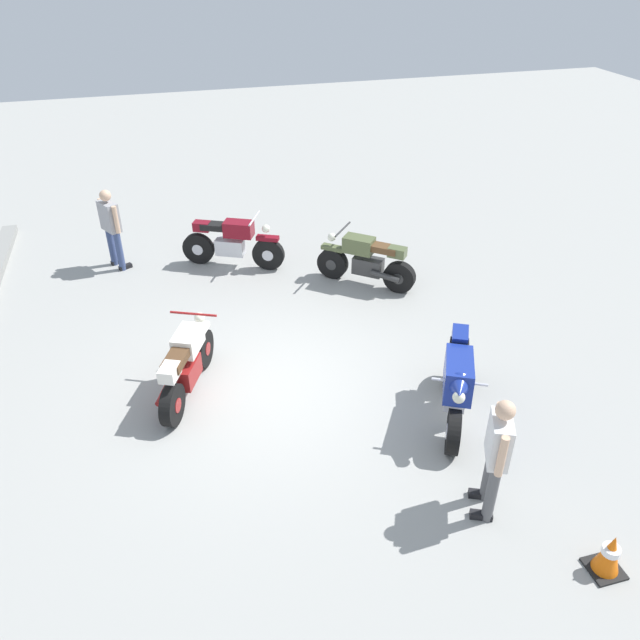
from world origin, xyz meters
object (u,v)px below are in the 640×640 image
Objects in this scene: motorcycle_blue_sportbike at (456,383)px; person_in_gray_shirt at (111,225)px; motorcycle_olive_vintage at (366,261)px; motorcycle_maroon_cruiser at (232,242)px; person_in_white_shirt at (497,451)px; motorcycle_cream_vintage at (186,365)px; traffic_cone at (610,554)px.

motorcycle_blue_sportbike is 7.43m from person_in_gray_shirt.
motorcycle_blue_sportbike is at bearing -81.42° from person_in_gray_shirt.
motorcycle_maroon_cruiser is at bearing 8.06° from motorcycle_olive_vintage.
person_in_white_shirt is 1.00× the size of person_in_gray_shirt.
motorcycle_blue_sportbike is 5.80m from motorcycle_maroon_cruiser.
person_in_white_shirt is (-3.11, -3.16, 0.43)m from motorcycle_cream_vintage.
motorcycle_blue_sportbike reaches higher than motorcycle_cream_vintage.
person_in_gray_shirt is at bearing 36.98° from motorcycle_cream_vintage.
motorcycle_maroon_cruiser is 2.34m from person_in_gray_shirt.
traffic_cone is at bearing -45.42° from motorcycle_maroon_cruiser.
person_in_white_shirt is (-5.50, 0.39, 0.43)m from motorcycle_olive_vintage.
motorcycle_maroon_cruiser is 3.65× the size of traffic_cone.
person_in_gray_shirt is (5.90, 4.50, 0.32)m from motorcycle_blue_sportbike.
motorcycle_cream_vintage is 4.02m from motorcycle_maroon_cruiser.
motorcycle_cream_vintage is 5.80m from traffic_cone.
motorcycle_maroon_cruiser is at bearing 6.17° from motorcycle_cream_vintage.
motorcycle_olive_vintage is 3.91m from motorcycle_blue_sportbike.
person_in_gray_shirt reaches higher than motorcycle_cream_vintage.
motorcycle_blue_sportbike is (-1.52, -3.49, 0.11)m from motorcycle_cream_vintage.
person_in_white_shirt is at bearing -89.63° from person_in_gray_shirt.
person_in_white_shirt reaches higher than motorcycle_maroon_cruiser.
person_in_white_shirt is (-6.93, -1.93, 0.39)m from motorcycle_maroon_cruiser.
person_in_gray_shirt is at bearing -168.37° from motorcycle_maroon_cruiser.
person_in_gray_shirt is at bearing -36.96° from person_in_white_shirt.
motorcycle_olive_vintage is at bearing -32.05° from motorcycle_cream_vintage.
motorcycle_cream_vintage is 4.28m from motorcycle_olive_vintage.
motorcycle_maroon_cruiser reaches higher than motorcycle_cream_vintage.
traffic_cone is (-6.60, -0.44, -0.23)m from motorcycle_olive_vintage.
motorcycle_maroon_cruiser is 1.19× the size of person_in_gray_shirt.
motorcycle_cream_vintage is 4.52m from person_in_gray_shirt.
motorcycle_maroon_cruiser is at bearing 18.94° from traffic_cone.
person_in_white_shirt is at bearing 36.93° from traffic_cone.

